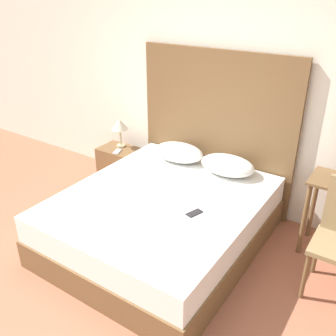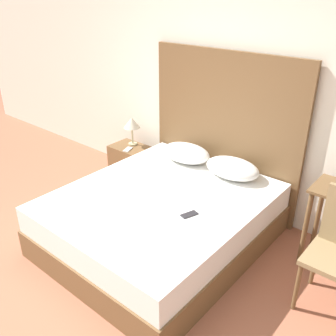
# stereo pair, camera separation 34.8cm
# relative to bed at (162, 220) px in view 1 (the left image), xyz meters

# --- Properties ---
(ground_plane) EXTENTS (16.00, 16.00, 0.00)m
(ground_plane) POSITION_rel_bed_xyz_m (-0.08, -1.13, -0.26)
(ground_plane) COLOR #9E5B42
(wall_back) EXTENTS (10.00, 0.06, 2.70)m
(wall_back) POSITION_rel_bed_xyz_m (-0.08, 1.12, 1.09)
(wall_back) COLOR silver
(wall_back) RESTS_ON ground_plane
(bed) EXTENTS (1.74, 2.04, 0.53)m
(bed) POSITION_rel_bed_xyz_m (0.00, 0.00, 0.00)
(bed) COLOR brown
(bed) RESTS_ON ground_plane
(headboard) EXTENTS (1.83, 0.05, 1.74)m
(headboard) POSITION_rel_bed_xyz_m (0.00, 1.05, 0.61)
(headboard) COLOR brown
(headboard) RESTS_ON ground_plane
(pillow_left) EXTENTS (0.58, 0.40, 0.18)m
(pillow_left) POSITION_rel_bed_xyz_m (-0.30, 0.77, 0.36)
(pillow_left) COLOR white
(pillow_left) RESTS_ON bed
(pillow_right) EXTENTS (0.58, 0.40, 0.18)m
(pillow_right) POSITION_rel_bed_xyz_m (0.30, 0.77, 0.36)
(pillow_right) COLOR white
(pillow_right) RESTS_ON bed
(phone_on_bed) EXTENTS (0.11, 0.16, 0.01)m
(phone_on_bed) POSITION_rel_bed_xyz_m (0.41, -0.09, 0.28)
(phone_on_bed) COLOR #232328
(phone_on_bed) RESTS_ON bed
(nightstand) EXTENTS (0.48, 0.36, 0.47)m
(nightstand) POSITION_rel_bed_xyz_m (-1.18, 0.75, -0.03)
(nightstand) COLOR brown
(nightstand) RESTS_ON ground_plane
(table_lamp) EXTENTS (0.21, 0.21, 0.36)m
(table_lamp) POSITION_rel_bed_xyz_m (-1.20, 0.82, 0.49)
(table_lamp) COLOR tan
(table_lamp) RESTS_ON nightstand
(phone_on_nightstand) EXTENTS (0.12, 0.16, 0.01)m
(phone_on_nightstand) POSITION_rel_bed_xyz_m (-1.12, 0.66, 0.21)
(phone_on_nightstand) COLOR #B7B7BC
(phone_on_nightstand) RESTS_ON nightstand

